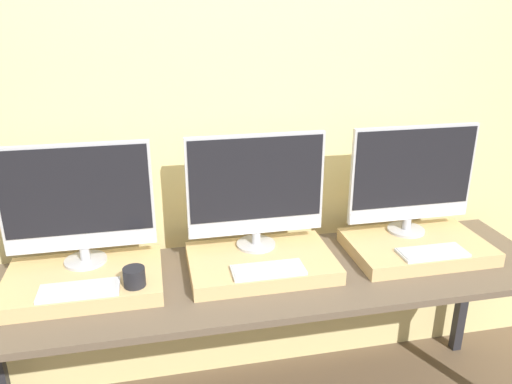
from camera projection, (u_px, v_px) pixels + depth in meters
name	position (u px, v px, depth m)	size (l,w,h in m)	color
wall_back	(245.00, 133.00, 2.31)	(8.00, 0.04, 2.60)	#DBC684
workbench	(263.00, 288.00, 2.15)	(2.51, 0.66, 0.78)	brown
wooden_riser_left	(84.00, 281.00, 2.01)	(0.62, 0.41, 0.06)	tan
monitor_left	(78.00, 202.00, 2.00)	(0.60, 0.17, 0.51)	#B2B2B7
keyboard_left	(79.00, 290.00, 1.88)	(0.30, 0.13, 0.01)	silver
mug	(134.00, 277.00, 1.91)	(0.08, 0.08, 0.08)	black
wooden_riser_center	(261.00, 263.00, 2.16)	(0.62, 0.41, 0.06)	tan
monitor_center	(256.00, 189.00, 2.15)	(0.60, 0.17, 0.51)	#B2B2B7
keyboard_center	(268.00, 270.00, 2.02)	(0.30, 0.13, 0.01)	silver
wooden_riser_right	(416.00, 247.00, 2.30)	(0.62, 0.41, 0.06)	tan
monitor_right	(412.00, 177.00, 2.29)	(0.60, 0.17, 0.51)	#B2B2B7
keyboard_right	(432.00, 252.00, 2.17)	(0.30, 0.13, 0.01)	silver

